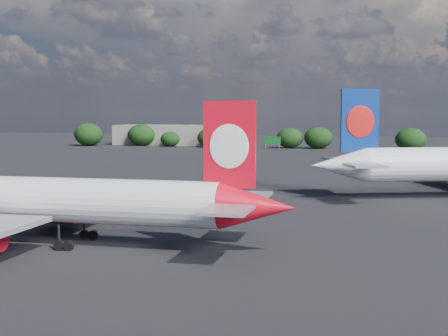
% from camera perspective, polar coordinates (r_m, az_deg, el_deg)
% --- Properties ---
extents(ground, '(500.00, 500.00, 0.00)m').
position_cam_1_polar(ground, '(107.16, -0.37, -1.87)').
color(ground, black).
rests_on(ground, ground).
extents(qantas_airliner, '(43.04, 40.93, 14.04)m').
position_cam_1_polar(qantas_airliner, '(63.00, -13.99, -2.99)').
color(qantas_airliner, white).
rests_on(qantas_airliner, ground).
extents(terminal_building, '(42.00, 16.00, 8.00)m').
position_cam_1_polar(terminal_building, '(253.04, -5.13, 3.03)').
color(terminal_building, gray).
rests_on(terminal_building, ground).
extents(highway_sign, '(6.00, 0.30, 4.50)m').
position_cam_1_polar(highway_sign, '(223.26, 4.45, 2.54)').
color(highway_sign, '#125C20').
rests_on(highway_sign, ground).
extents(billboard_yellow, '(5.00, 0.30, 5.50)m').
position_cam_1_polar(billboard_yellow, '(224.32, 12.30, 2.64)').
color(billboard_yellow, yellow).
rests_on(billboard_yellow, ground).
extents(horizon_treeline, '(204.42, 17.12, 9.25)m').
position_cam_1_polar(horizon_treeline, '(224.39, 9.69, 2.69)').
color(horizon_treeline, black).
rests_on(horizon_treeline, ground).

